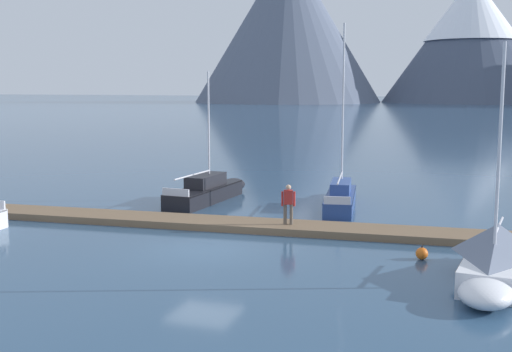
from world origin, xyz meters
name	(u,v)px	position (x,y,z in m)	size (l,w,h in m)	color
ground_plane	(204,250)	(0.00, 0.00, 0.00)	(700.00, 700.00, 0.00)	#2D4C6B
mountain_west_summit	(288,23)	(-57.72, 211.01, 28.51)	(67.47, 67.47, 55.87)	slate
mountain_central_massif	(471,36)	(5.36, 228.93, 23.64)	(62.24, 62.24, 44.53)	#424C60
dock	(241,225)	(0.00, 4.00, 0.15)	(26.84, 3.93, 0.30)	brown
sailboat_second_berth	(210,190)	(-3.97, 9.95, 0.55)	(1.98, 7.78, 6.80)	black
sailboat_mid_dock_port	(341,196)	(3.04, 10.46, 0.54)	(2.35, 7.67, 9.14)	navy
sailboat_mid_dock_starboard	(495,257)	(10.17, -0.78, 0.80)	(2.42, 6.40, 7.35)	white
person_on_dock	(288,202)	(2.10, 4.03, 1.26)	(0.57, 0.31, 1.69)	brown
mooring_buoy_channel_marker	(422,253)	(7.80, 1.24, 0.22)	(0.43, 0.43, 0.51)	orange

